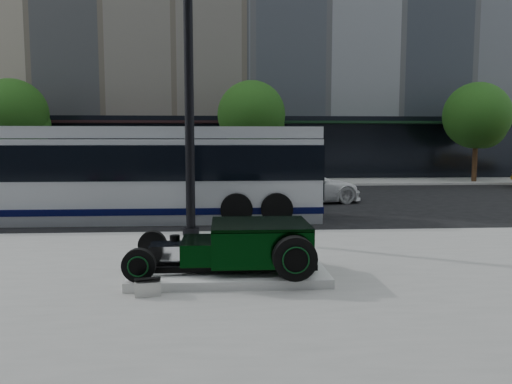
{
  "coord_description": "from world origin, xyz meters",
  "views": [
    {
      "loc": [
        -0.6,
        -15.09,
        2.54
      ],
      "look_at": [
        0.24,
        -2.4,
        1.2
      ],
      "focal_mm": 35.0,
      "sensor_mm": 36.0,
      "label": 1
    }
  ],
  "objects": [
    {
      "name": "white_sedan",
      "position": [
        2.6,
        4.64,
        0.69
      ],
      "size": [
        5.1,
        3.12,
        1.38
      ],
      "primitive_type": "imported",
      "rotation": [
        0.0,
        0.0,
        1.84
      ],
      "color": "white",
      "rests_on": "ground"
    },
    {
      "name": "hot_rod",
      "position": [
        -0.17,
        -6.41,
        0.7
      ],
      "size": [
        3.22,
        2.0,
        0.81
      ],
      "color": "black",
      "rests_on": "display_plinth"
    },
    {
      "name": "lamppost",
      "position": [
        -1.43,
        -2.48,
        3.68
      ],
      "size": [
        0.42,
        0.42,
        7.7
      ],
      "color": "black",
      "rests_on": "sidewalk_near"
    },
    {
      "name": "display_plinth",
      "position": [
        -0.51,
        -6.41,
        0.2
      ],
      "size": [
        3.4,
        1.8,
        0.15
      ],
      "primitive_type": "cube",
      "color": "silver",
      "rests_on": "sidewalk_near"
    },
    {
      "name": "street_trees",
      "position": [
        1.15,
        13.07,
        3.77
      ],
      "size": [
        29.8,
        3.8,
        5.7
      ],
      "color": "black",
      "rests_on": "sidewalk_far"
    },
    {
      "name": "ground",
      "position": [
        0.0,
        0.0,
        0.0
      ],
      "size": [
        120.0,
        120.0,
        0.0
      ],
      "primitive_type": "plane",
      "color": "black",
      "rests_on": "ground"
    },
    {
      "name": "transit_bus",
      "position": [
        -3.6,
        0.87,
        1.49
      ],
      "size": [
        12.12,
        2.88,
        2.92
      ],
      "color": "silver",
      "rests_on": "ground"
    },
    {
      "name": "sidewalk_far",
      "position": [
        0.0,
        14.0,
        0.06
      ],
      "size": [
        70.0,
        4.0,
        0.12
      ],
      "primitive_type": "cube",
      "color": "gray",
      "rests_on": "ground"
    },
    {
      "name": "info_plaque",
      "position": [
        -1.79,
        -7.39,
        0.24
      ],
      "size": [
        0.45,
        0.37,
        0.31
      ],
      "color": "silver",
      "rests_on": "sidewalk_near"
    }
  ]
}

